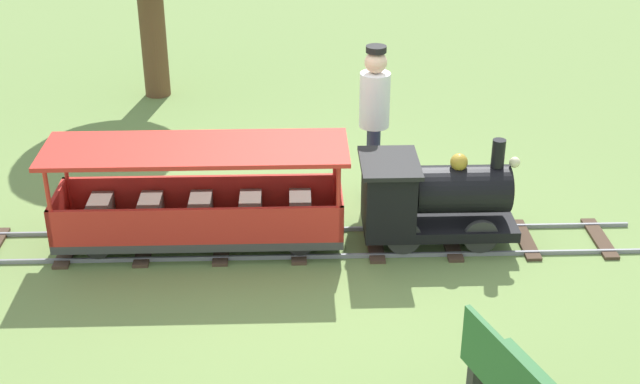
# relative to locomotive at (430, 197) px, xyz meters

# --- Properties ---
(ground_plane) EXTENTS (60.00, 60.00, 0.00)m
(ground_plane) POSITION_rel_locomotive_xyz_m (0.00, -0.99, -0.48)
(ground_plane) COLOR #75934C
(track) EXTENTS (0.74, 6.40, 0.04)m
(track) POSITION_rel_locomotive_xyz_m (0.00, -1.21, -0.47)
(track) COLOR gray
(track) RESTS_ON ground_plane
(locomotive) EXTENTS (0.70, 1.45, 1.00)m
(locomotive) POSITION_rel_locomotive_xyz_m (0.00, 0.00, 0.00)
(locomotive) COLOR black
(locomotive) RESTS_ON ground_plane
(passenger_car) EXTENTS (0.80, 2.70, 0.97)m
(passenger_car) POSITION_rel_locomotive_xyz_m (0.00, -2.11, -0.06)
(passenger_car) COLOR #3F3F3F
(passenger_car) RESTS_ON ground_plane
(conductor_person) EXTENTS (0.30, 0.30, 1.62)m
(conductor_person) POSITION_rel_locomotive_xyz_m (-0.95, -0.44, 0.47)
(conductor_person) COLOR #282D47
(conductor_person) RESTS_ON ground_plane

